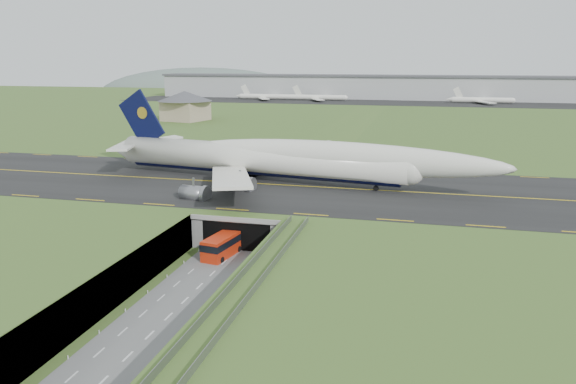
# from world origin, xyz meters

# --- Properties ---
(ground) EXTENTS (900.00, 900.00, 0.00)m
(ground) POSITION_xyz_m (0.00, 0.00, 0.00)
(ground) COLOR #3C5E25
(ground) RESTS_ON ground
(airfield_deck) EXTENTS (800.00, 800.00, 6.00)m
(airfield_deck) POSITION_xyz_m (0.00, 0.00, 3.00)
(airfield_deck) COLOR gray
(airfield_deck) RESTS_ON ground
(trench_road) EXTENTS (12.00, 75.00, 0.20)m
(trench_road) POSITION_xyz_m (0.00, -7.50, 0.10)
(trench_road) COLOR slate
(trench_road) RESTS_ON ground
(taxiway) EXTENTS (800.00, 44.00, 0.18)m
(taxiway) POSITION_xyz_m (0.00, 33.00, 6.09)
(taxiway) COLOR black
(taxiway) RESTS_ON airfield_deck
(tunnel_portal) EXTENTS (17.00, 22.30, 6.00)m
(tunnel_portal) POSITION_xyz_m (0.00, 16.71, 3.33)
(tunnel_portal) COLOR gray
(tunnel_portal) RESTS_ON ground
(guideway) EXTENTS (3.00, 53.00, 7.05)m
(guideway) POSITION_xyz_m (11.00, -19.11, 5.32)
(guideway) COLOR #A8A8A3
(guideway) RESTS_ON ground
(jumbo_jet) EXTENTS (90.72, 58.54, 19.59)m
(jumbo_jet) POSITION_xyz_m (1.40, 35.22, 11.26)
(jumbo_jet) COLOR white
(jumbo_jet) RESTS_ON ground
(shuttle_tram) EXTENTS (4.64, 9.11, 3.52)m
(shuttle_tram) POSITION_xyz_m (-1.32, 4.85, 1.92)
(shuttle_tram) COLOR red
(shuttle_tram) RESTS_ON ground
(service_building) EXTENTS (27.36, 27.36, 12.54)m
(service_building) POSITION_xyz_m (-70.29, 145.56, 13.43)
(service_building) COLOR tan
(service_building) RESTS_ON ground
(cargo_terminal) EXTENTS (320.00, 67.00, 15.60)m
(cargo_terminal) POSITION_xyz_m (-0.15, 299.41, 13.96)
(cargo_terminal) COLOR #B2B2B2
(cargo_terminal) RESTS_ON ground
(distant_hills) EXTENTS (700.00, 91.00, 60.00)m
(distant_hills) POSITION_xyz_m (64.38, 430.00, -4.00)
(distant_hills) COLOR slate
(distant_hills) RESTS_ON ground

